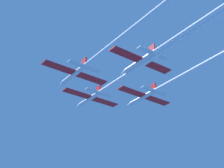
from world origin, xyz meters
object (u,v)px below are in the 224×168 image
(jet_lead, at_px, (138,67))
(jet_right_wing, at_px, (201,66))
(jet_slot, at_px, (202,21))
(jet_left_wing, at_px, (115,42))

(jet_lead, distance_m, jet_right_wing, 16.14)
(jet_slot, bearing_deg, jet_lead, 87.36)
(jet_lead, xyz_separation_m, jet_left_wing, (-12.33, -6.38, -0.82))
(jet_right_wing, bearing_deg, jet_left_wing, 170.32)
(jet_lead, xyz_separation_m, jet_right_wing, (12.20, -10.56, -0.24))
(jet_left_wing, relative_size, jet_right_wing, 0.86)
(jet_lead, relative_size, jet_slot, 1.08)
(jet_slot, bearing_deg, jet_right_wing, 41.94)
(jet_lead, relative_size, jet_right_wing, 1.01)
(jet_lead, distance_m, jet_slot, 22.48)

